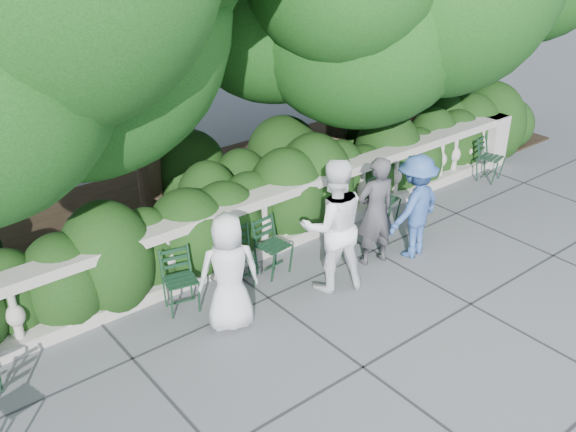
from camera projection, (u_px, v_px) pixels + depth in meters
ground at (336, 312)px, 8.34m from camera, size 90.00×90.00×0.00m
balustrade at (254, 228)px, 9.36m from camera, size 12.00×0.44×1.00m
shrub_hedge at (211, 227)px, 10.42m from camera, size 15.00×2.60×1.70m
chair_b at (186, 315)px, 8.27m from camera, size 0.54×0.57×0.84m
chair_c at (242, 289)px, 8.81m from camera, size 0.59×0.61×0.84m
chair_d at (390, 227)px, 10.43m from camera, size 0.56×0.59×0.84m
chair_e at (281, 277)px, 9.08m from camera, size 0.49×0.53×0.84m
chair_f at (495, 182)px, 12.02m from camera, size 0.54×0.57×0.84m
person_businessman at (229, 272)px, 7.75m from camera, size 0.89×0.75×1.55m
person_woman_grey at (375, 211)px, 9.09m from camera, size 0.67×0.51×1.65m
person_casual_man at (333, 226)px, 8.47m from camera, size 1.11×1.00×1.87m
person_older_blue at (415, 206)px, 9.31m from camera, size 1.08×0.69×1.58m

